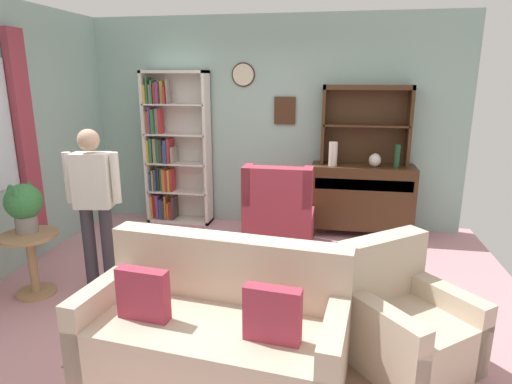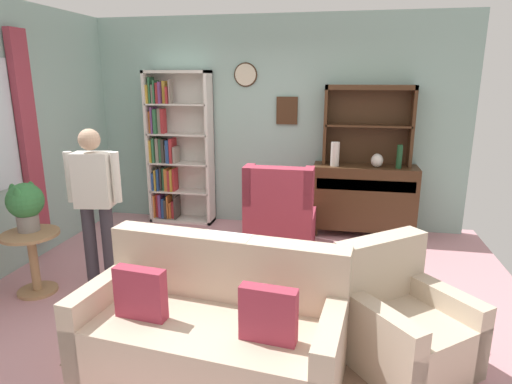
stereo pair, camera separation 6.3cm
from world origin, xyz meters
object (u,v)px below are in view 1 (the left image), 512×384
at_px(sideboard_hutch, 366,114).
at_px(armchair_floral, 404,324).
at_px(coffee_table, 257,278).
at_px(sideboard, 362,196).
at_px(plant_stand, 32,257).
at_px(bottle_wine, 397,156).
at_px(bookshelf, 172,151).
at_px(person_reading, 94,198).
at_px(vase_round, 375,160).
at_px(book_stack, 269,270).
at_px(potted_plant_large, 24,204).
at_px(couch_floral, 216,329).
at_px(wingback_chair, 279,219).
at_px(vase_tall, 333,154).

xyz_separation_m(sideboard_hutch, armchair_floral, (0.17, -2.79, -1.27)).
relative_size(armchair_floral, coffee_table, 1.35).
bearing_deg(sideboard, plant_stand, -144.26).
xyz_separation_m(bottle_wine, coffee_table, (-1.37, -2.18, -0.71)).
distance_m(bookshelf, person_reading, 2.08).
distance_m(vase_round, book_stack, 2.50).
bearing_deg(potted_plant_large, bookshelf, 75.63).
xyz_separation_m(bottle_wine, armchair_floral, (-0.22, -2.60, -0.78)).
xyz_separation_m(bottle_wine, plant_stand, (-3.53, -2.17, -0.69)).
height_order(sideboard_hutch, potted_plant_large, sideboard_hutch).
bearing_deg(vase_round, potted_plant_large, -147.28).
bearing_deg(plant_stand, vase_round, 33.84).
height_order(bookshelf, couch_floral, bookshelf).
relative_size(bottle_wine, wingback_chair, 0.28).
distance_m(vase_round, potted_plant_large, 3.95).
bearing_deg(armchair_floral, vase_round, 90.88).
bearing_deg(book_stack, bookshelf, 126.13).
relative_size(vase_round, coffee_table, 0.21).
height_order(sideboard, bottle_wine, bottle_wine).
xyz_separation_m(potted_plant_large, coffee_table, (2.21, -0.07, -0.52)).
xyz_separation_m(couch_floral, potted_plant_large, (-2.05, 0.82, 0.56)).
height_order(vase_round, potted_plant_large, vase_round).
relative_size(sideboard, person_reading, 0.83).
relative_size(person_reading, book_stack, 8.41).
height_order(sideboard, potted_plant_large, potted_plant_large).
distance_m(couch_floral, potted_plant_large, 2.28).
bearing_deg(plant_stand, armchair_floral, -7.38).
distance_m(armchair_floral, person_reading, 2.91).
bearing_deg(couch_floral, sideboard_hutch, 69.95).
distance_m(vase_tall, wingback_chair, 1.13).
bearing_deg(coffee_table, person_reading, 170.26).
xyz_separation_m(sideboard_hutch, person_reading, (-2.59, -2.10, -0.65)).
relative_size(potted_plant_large, person_reading, 0.30).
bearing_deg(sideboard, vase_round, -27.17).
bearing_deg(vase_round, vase_tall, -178.51).
bearing_deg(book_stack, plant_stand, 179.28).
relative_size(person_reading, coffee_table, 1.95).
bearing_deg(bottle_wine, vase_round, 175.05).
relative_size(bottle_wine, book_stack, 1.59).
bearing_deg(vase_tall, coffee_table, -104.99).
bearing_deg(sideboard, armchair_floral, -86.38).
bearing_deg(plant_stand, bookshelf, 77.19).
relative_size(vase_round, couch_floral, 0.09).
bearing_deg(book_stack, sideboard, 69.00).
relative_size(vase_round, wingback_chair, 0.16).
distance_m(armchair_floral, coffee_table, 1.22).
distance_m(couch_floral, book_stack, 0.79).
bearing_deg(bottle_wine, vase_tall, 179.34).
height_order(sideboard_hutch, plant_stand, sideboard_hutch).
distance_m(sideboard, bottle_wine, 0.69).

